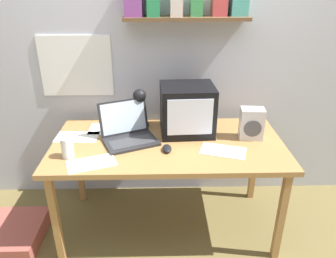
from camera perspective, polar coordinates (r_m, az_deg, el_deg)
ground_plane at (r=2.66m, az=0.00°, el=-16.20°), size 12.00×12.00×0.00m
back_wall at (r=2.54m, az=-0.29°, el=14.96°), size 5.60×0.24×2.60m
corner_desk at (r=2.28m, az=0.00°, el=-3.60°), size 1.58×0.79×0.72m
crt_monitor at (r=2.33m, az=3.34°, el=3.39°), size 0.39×0.34×0.35m
laptop at (r=2.28m, az=-7.03°, el=-0.32°), size 0.44×0.41×0.25m
desk_lamp at (r=2.38m, az=-4.92°, el=4.66°), size 0.13×0.17×0.31m
juice_glass at (r=2.14m, az=-17.10°, el=-3.29°), size 0.07×0.07×0.13m
space_heater at (r=2.33m, az=14.34°, el=0.90°), size 0.17×0.13×0.22m
computer_mouse at (r=2.14m, az=-0.18°, el=-3.41°), size 0.06×0.11×0.03m
open_notebook at (r=2.40m, az=-15.57°, el=-1.35°), size 0.30×0.18×0.00m
loose_paper_near_monitor at (r=2.17m, az=9.56°, el=-3.78°), size 0.32×0.24×0.00m
loose_paper_near_laptop at (r=2.06m, az=-13.18°, el=-5.82°), size 0.33×0.25×0.00m
printed_handout at (r=2.47m, az=-10.60°, el=0.00°), size 0.26×0.19×0.00m
floor_cushion at (r=2.74m, az=-25.86°, el=-16.15°), size 0.46×0.46×0.13m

